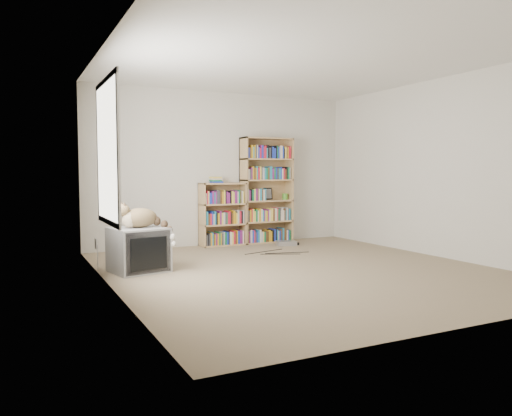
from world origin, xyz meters
name	(u,v)px	position (x,y,z in m)	size (l,w,h in m)	color
floor	(301,270)	(0.00, 0.00, 0.00)	(4.50, 5.00, 0.01)	#9C8C6A
wall_back	(222,169)	(0.00, 2.50, 1.25)	(4.50, 0.02, 2.50)	silver
wall_front	(476,164)	(0.00, -2.50, 1.25)	(4.50, 0.02, 2.50)	silver
wall_left	(110,166)	(-2.25, 0.00, 1.25)	(0.02, 5.00, 2.50)	silver
wall_right	(439,168)	(2.25, 0.00, 1.25)	(0.02, 5.00, 2.50)	silver
ceiling	(303,61)	(0.00, 0.00, 2.50)	(4.50, 5.00, 0.02)	white
window	(107,152)	(-2.24, 0.20, 1.40)	(0.02, 1.22, 1.52)	white
crt_tv	(138,250)	(-1.80, 0.78, 0.26)	(0.71, 0.66, 0.53)	#99999B
cat	(145,220)	(-1.73, 0.76, 0.62)	(0.67, 0.46, 0.51)	#362716
bookcase_tall	(266,193)	(0.74, 2.36, 0.84)	(0.89, 0.30, 1.77)	tan
bookcase_short	(222,216)	(-0.06, 2.36, 0.47)	(0.74, 0.30, 1.02)	tan
book_stack	(216,180)	(-0.17, 2.35, 1.07)	(0.18, 0.23, 0.10)	red
green_mug	(285,196)	(1.09, 2.34, 0.78)	(0.10, 0.10, 0.11)	#4F982B
framed_print	(268,194)	(0.82, 2.44, 0.83)	(0.15, 0.01, 0.20)	black
dvd_player	(286,243)	(0.87, 1.89, 0.04)	(0.31, 0.22, 0.07)	#9F9FA4
wall_outlet	(96,244)	(-2.24, 1.13, 0.32)	(0.01, 0.08, 0.13)	silver
floor_cables	(249,253)	(-0.03, 1.42, 0.00)	(1.20, 0.70, 0.01)	black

